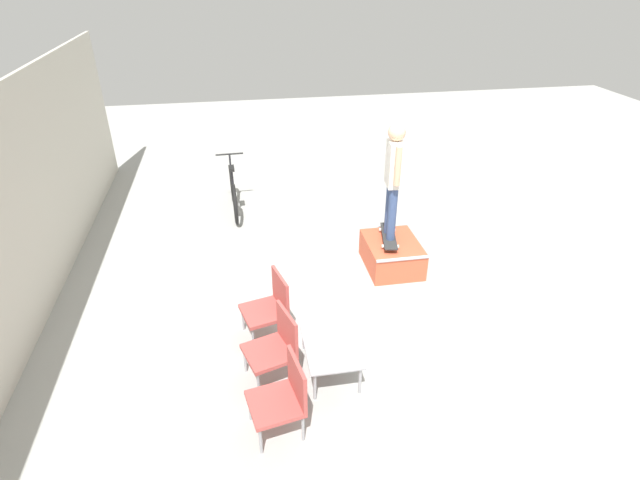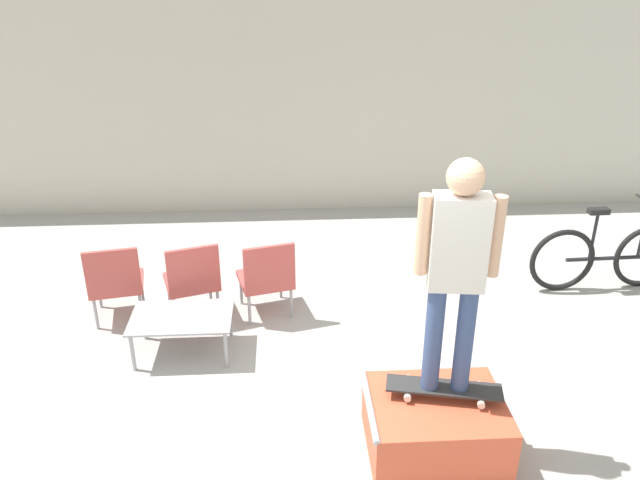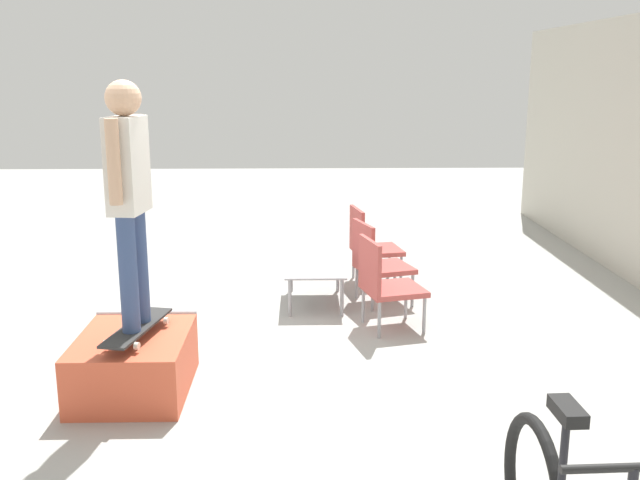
{
  "view_description": "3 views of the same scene",
  "coord_description": "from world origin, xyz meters",
  "px_view_note": "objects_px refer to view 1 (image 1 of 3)",
  "views": [
    {
      "loc": [
        -5.51,
        1.82,
        4.3
      ],
      "look_at": [
        0.21,
        0.81,
        1.0
      ],
      "focal_mm": 28.0,
      "sensor_mm": 36.0,
      "label": 1
    },
    {
      "loc": [
        -0.17,
        -4.1,
        3.46
      ],
      "look_at": [
        0.13,
        1.05,
        1.09
      ],
      "focal_mm": 35.0,
      "sensor_mm": 36.0,
      "label": 2
    },
    {
      "loc": [
        5.93,
        0.81,
        2.34
      ],
      "look_at": [
        -0.03,
        0.95,
        0.94
      ],
      "focal_mm": 40.0,
      "sensor_mm": 36.0,
      "label": 3
    }
  ],
  "objects_px": {
    "coffee_table": "(331,346)",
    "skate_ramp_box": "(392,254)",
    "bicycle": "(233,192)",
    "skateboard_on_ramp": "(389,236)",
    "patio_chair_center": "(276,344)",
    "patio_chair_left": "(284,395)",
    "person_skater": "(394,172)",
    "patio_chair_right": "(270,304)"
  },
  "relations": [
    {
      "from": "coffee_table",
      "to": "skate_ramp_box",
      "type": "bearing_deg",
      "value": -33.82
    },
    {
      "from": "bicycle",
      "to": "skateboard_on_ramp",
      "type": "bearing_deg",
      "value": -137.63
    },
    {
      "from": "patio_chair_left",
      "to": "patio_chair_center",
      "type": "xyz_separation_m",
      "value": [
        0.77,
        0.0,
        0.0
      ]
    },
    {
      "from": "patio_chair_left",
      "to": "skate_ramp_box",
      "type": "bearing_deg",
      "value": 133.86
    },
    {
      "from": "skate_ramp_box",
      "to": "patio_chair_right",
      "type": "relative_size",
      "value": 1.19
    },
    {
      "from": "skate_ramp_box",
      "to": "person_skater",
      "type": "relative_size",
      "value": 0.59
    },
    {
      "from": "patio_chair_center",
      "to": "patio_chair_left",
      "type": "bearing_deg",
      "value": -16.86
    },
    {
      "from": "person_skater",
      "to": "bicycle",
      "type": "height_order",
      "value": "person_skater"
    },
    {
      "from": "person_skater",
      "to": "coffee_table",
      "type": "bearing_deg",
      "value": 154.86
    },
    {
      "from": "person_skater",
      "to": "patio_chair_right",
      "type": "distance_m",
      "value": 2.64
    },
    {
      "from": "skate_ramp_box",
      "to": "coffee_table",
      "type": "xyz_separation_m",
      "value": [
        -2.08,
        1.39,
        0.14
      ]
    },
    {
      "from": "person_skater",
      "to": "bicycle",
      "type": "relative_size",
      "value": 1.03
    },
    {
      "from": "skate_ramp_box",
      "to": "person_skater",
      "type": "height_order",
      "value": "person_skater"
    },
    {
      "from": "skateboard_on_ramp",
      "to": "patio_chair_right",
      "type": "distance_m",
      "value": 2.39
    },
    {
      "from": "person_skater",
      "to": "patio_chair_left",
      "type": "relative_size",
      "value": 2.03
    },
    {
      "from": "skate_ramp_box",
      "to": "person_skater",
      "type": "bearing_deg",
      "value": 42.17
    },
    {
      "from": "patio_chair_center",
      "to": "person_skater",
      "type": "bearing_deg",
      "value": 119.92
    },
    {
      "from": "skateboard_on_ramp",
      "to": "patio_chair_left",
      "type": "xyz_separation_m",
      "value": [
        -2.88,
        1.97,
        -0.06
      ]
    },
    {
      "from": "skateboard_on_ramp",
      "to": "bicycle",
      "type": "height_order",
      "value": "bicycle"
    },
    {
      "from": "patio_chair_center",
      "to": "bicycle",
      "type": "distance_m",
      "value": 4.52
    },
    {
      "from": "patio_chair_right",
      "to": "coffee_table",
      "type": "bearing_deg",
      "value": 24.36
    },
    {
      "from": "skate_ramp_box",
      "to": "bicycle",
      "type": "distance_m",
      "value": 3.44
    },
    {
      "from": "patio_chair_center",
      "to": "patio_chair_right",
      "type": "bearing_deg",
      "value": 162.86
    },
    {
      "from": "skate_ramp_box",
      "to": "coffee_table",
      "type": "bearing_deg",
      "value": 146.18
    },
    {
      "from": "skateboard_on_ramp",
      "to": "coffee_table",
      "type": "height_order",
      "value": "skateboard_on_ramp"
    },
    {
      "from": "person_skater",
      "to": "patio_chair_right",
      "type": "relative_size",
      "value": 2.03
    },
    {
      "from": "person_skater",
      "to": "patio_chair_left",
      "type": "xyz_separation_m",
      "value": [
        -2.88,
        1.97,
        -1.12
      ]
    },
    {
      "from": "skate_ramp_box",
      "to": "skateboard_on_ramp",
      "type": "relative_size",
      "value": 1.18
    },
    {
      "from": "skateboard_on_ramp",
      "to": "bicycle",
      "type": "relative_size",
      "value": 0.51
    },
    {
      "from": "patio_chair_right",
      "to": "bicycle",
      "type": "distance_m",
      "value": 3.77
    },
    {
      "from": "coffee_table",
      "to": "patio_chair_right",
      "type": "relative_size",
      "value": 1.08
    },
    {
      "from": "patio_chair_left",
      "to": "bicycle",
      "type": "distance_m",
      "value": 5.29
    },
    {
      "from": "patio_chair_left",
      "to": "person_skater",
      "type": "bearing_deg",
      "value": 135.13
    },
    {
      "from": "coffee_table",
      "to": "patio_chair_left",
      "type": "xyz_separation_m",
      "value": [
        -0.74,
        0.63,
        0.11
      ]
    },
    {
      "from": "patio_chair_center",
      "to": "skate_ramp_box",
      "type": "bearing_deg",
      "value": 118.36
    },
    {
      "from": "person_skater",
      "to": "patio_chair_center",
      "type": "height_order",
      "value": "person_skater"
    },
    {
      "from": "patio_chair_right",
      "to": "person_skater",
      "type": "bearing_deg",
      "value": 110.16
    },
    {
      "from": "skateboard_on_ramp",
      "to": "bicycle",
      "type": "distance_m",
      "value": 3.36
    },
    {
      "from": "coffee_table",
      "to": "patio_chair_left",
      "type": "height_order",
      "value": "patio_chair_left"
    },
    {
      "from": "patio_chair_center",
      "to": "patio_chair_right",
      "type": "xyz_separation_m",
      "value": [
        0.76,
        -0.0,
        0.0
      ]
    },
    {
      "from": "patio_chair_right",
      "to": "bicycle",
      "type": "bearing_deg",
      "value": 171.35
    },
    {
      "from": "bicycle",
      "to": "patio_chair_center",
      "type": "bearing_deg",
      "value": -177.26
    }
  ]
}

